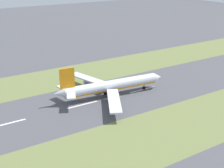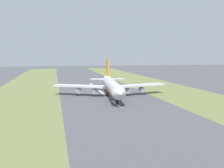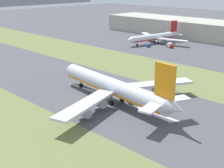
# 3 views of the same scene
# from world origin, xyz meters

# --- Properties ---
(ground_plane) EXTENTS (800.00, 800.00, 0.00)m
(ground_plane) POSITION_xyz_m (0.00, 0.00, 0.00)
(ground_plane) COLOR #4C4C51
(grass_median_west) EXTENTS (40.00, 600.00, 0.01)m
(grass_median_west) POSITION_xyz_m (-45.00, 0.00, 0.00)
(grass_median_west) COLOR olive
(grass_median_west) RESTS_ON ground
(grass_median_east) EXTENTS (40.00, 600.00, 0.01)m
(grass_median_east) POSITION_xyz_m (45.00, 0.00, 0.00)
(grass_median_east) COLOR olive
(grass_median_east) RESTS_ON ground
(centreline_dash_near) EXTENTS (1.20, 18.00, 0.01)m
(centreline_dash_near) POSITION_xyz_m (0.00, -62.97, 0.01)
(centreline_dash_near) COLOR silver
(centreline_dash_near) RESTS_ON ground
(centreline_dash_mid) EXTENTS (1.20, 18.00, 0.01)m
(centreline_dash_mid) POSITION_xyz_m (0.00, -22.97, 0.01)
(centreline_dash_mid) COLOR silver
(centreline_dash_mid) RESTS_ON ground
(centreline_dash_far) EXTENTS (1.20, 18.00, 0.01)m
(centreline_dash_far) POSITION_xyz_m (0.00, 17.03, 0.01)
(centreline_dash_far) COLOR silver
(centreline_dash_far) RESTS_ON ground
(airplane_main_jet) EXTENTS (63.76, 67.20, 20.20)m
(airplane_main_jet) POSITION_xyz_m (-2.51, -4.86, 6.02)
(airplane_main_jet) COLOR silver
(airplane_main_jet) RESTS_ON ground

